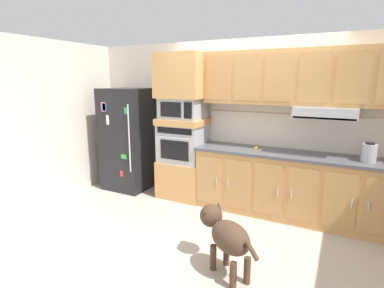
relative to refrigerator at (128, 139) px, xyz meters
name	(u,v)px	position (x,y,z in m)	size (l,w,h in m)	color
ground_plane	(223,227)	(2.07, -0.68, -0.88)	(9.60, 9.60, 0.00)	#B2A899
back_kitchen_wall	(250,123)	(2.07, 0.43, 0.37)	(6.20, 0.12, 2.50)	beige
side_panel_left	(65,120)	(-0.73, -0.68, 0.37)	(0.12, 7.10, 2.50)	beige
refrigerator	(128,139)	(0.00, 0.00, 0.00)	(0.76, 0.73, 1.76)	black
oven_base_cabinet	(184,178)	(1.07, 0.07, -0.58)	(0.74, 0.62, 0.60)	tan
built_in_oven	(183,143)	(1.07, 0.07, 0.02)	(0.70, 0.62, 0.60)	#A8AAAF
appliance_mid_shelf	(183,121)	(1.07, 0.07, 0.37)	(0.74, 0.62, 0.10)	tan
microwave	(183,108)	(1.07, 0.07, 0.58)	(0.64, 0.54, 0.32)	#A8AAAF
appliance_upper_cabinet	(183,76)	(1.07, 0.07, 1.08)	(0.74, 0.62, 0.68)	tan
lower_cabinet_run	(305,189)	(2.97, 0.07, -0.44)	(3.05, 0.63, 0.88)	tan
countertop_slab	(308,156)	(2.97, 0.07, 0.02)	(3.09, 0.64, 0.04)	#4C4C51
backsplash_panel	(312,133)	(2.97, 0.36, 0.29)	(3.09, 0.02, 0.50)	silver
upper_cabinet_with_hood	(316,79)	(2.98, 0.19, 1.02)	(3.05, 0.48, 0.88)	tan
screwdriver	(257,148)	(2.27, 0.10, 0.05)	(0.14, 0.12, 0.03)	yellow
electric_kettle	(369,153)	(3.66, 0.02, 0.15)	(0.17, 0.17, 0.24)	#A8AAAF
dog	(225,233)	(2.42, -1.54, -0.46)	(0.81, 0.59, 0.64)	#473323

